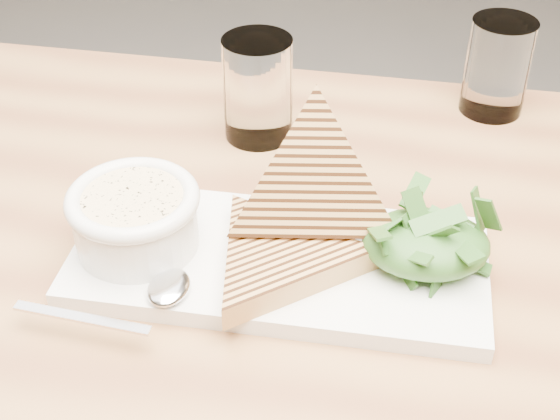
# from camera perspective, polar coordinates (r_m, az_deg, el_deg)

# --- Properties ---
(table_top) EXTENTS (1.21, 0.89, 0.04)m
(table_top) POSITION_cam_1_polar(r_m,az_deg,el_deg) (0.68, 6.61, -6.87)
(table_top) COLOR #A06E3E
(table_top) RESTS_ON ground
(table_leg_bl) EXTENTS (0.06, 0.06, 0.72)m
(table_leg_bl) POSITION_cam_1_polar(r_m,az_deg,el_deg) (1.27, -19.27, -7.38)
(table_leg_bl) COLOR #A06E3E
(table_leg_bl) RESTS_ON ground
(platter) EXTENTS (0.37, 0.20, 0.02)m
(platter) POSITION_cam_1_polar(r_m,az_deg,el_deg) (0.68, -0.10, -3.81)
(platter) COLOR white
(platter) RESTS_ON table_top
(soup_bowl) EXTENTS (0.11, 0.11, 0.04)m
(soup_bowl) POSITION_cam_1_polar(r_m,az_deg,el_deg) (0.68, -10.48, -1.07)
(soup_bowl) COLOR white
(soup_bowl) RESTS_ON platter
(soup) EXTENTS (0.09, 0.09, 0.01)m
(soup) POSITION_cam_1_polar(r_m,az_deg,el_deg) (0.66, -10.73, 0.67)
(soup) COLOR beige
(soup) RESTS_ON soup_bowl
(bowl_rim) EXTENTS (0.11, 0.11, 0.01)m
(bowl_rim) POSITION_cam_1_polar(r_m,az_deg,el_deg) (0.66, -10.75, 0.81)
(bowl_rim) COLOR white
(bowl_rim) RESTS_ON soup_bowl
(sandwich_flat) EXTENTS (0.23, 0.23, 0.02)m
(sandwich_flat) POSITION_cam_1_polar(r_m,az_deg,el_deg) (0.65, -0.09, -3.53)
(sandwich_flat) COLOR tan
(sandwich_flat) RESTS_ON platter
(sandwich_lean) EXTENTS (0.18, 0.17, 0.19)m
(sandwich_lean) POSITION_cam_1_polar(r_m,az_deg,el_deg) (0.66, 2.55, 1.72)
(sandwich_lean) COLOR tan
(sandwich_lean) RESTS_ON sandwich_flat
(salad_base) EXTENTS (0.11, 0.08, 0.04)m
(salad_base) POSITION_cam_1_polar(r_m,az_deg,el_deg) (0.66, 10.63, -2.43)
(salad_base) COLOR #1E4A18
(salad_base) RESTS_ON platter
(arugula_pile) EXTENTS (0.11, 0.10, 0.05)m
(arugula_pile) POSITION_cam_1_polar(r_m,az_deg,el_deg) (0.66, 10.69, -2.00)
(arugula_pile) COLOR #3A6825
(arugula_pile) RESTS_ON platter
(spoon_bowl) EXTENTS (0.04, 0.05, 0.01)m
(spoon_bowl) POSITION_cam_1_polar(r_m,az_deg,el_deg) (0.64, -8.12, -5.63)
(spoon_bowl) COLOR silver
(spoon_bowl) RESTS_ON platter
(spoon_handle) EXTENTS (0.11, 0.03, 0.00)m
(spoon_handle) POSITION_cam_1_polar(r_m,az_deg,el_deg) (0.63, -14.30, -7.66)
(spoon_handle) COLOR silver
(spoon_handle) RESTS_ON platter
(glass_near) EXTENTS (0.07, 0.07, 0.11)m
(glass_near) POSITION_cam_1_polar(r_m,az_deg,el_deg) (0.83, -1.63, 8.85)
(glass_near) COLOR white
(glass_near) RESTS_ON table_top
(glass_far) EXTENTS (0.07, 0.07, 0.11)m
(glass_far) POSITION_cam_1_polar(r_m,az_deg,el_deg) (0.91, 15.61, 10.05)
(glass_far) COLOR white
(glass_far) RESTS_ON table_top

